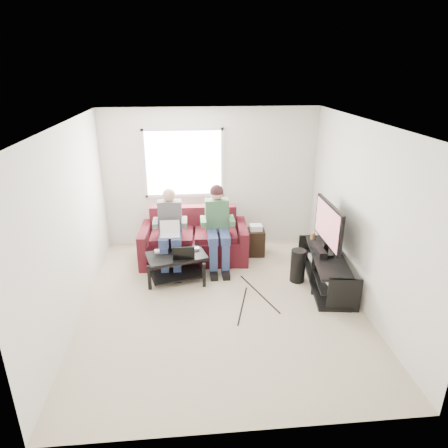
# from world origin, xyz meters

# --- Properties ---
(floor) EXTENTS (4.50, 4.50, 0.00)m
(floor) POSITION_xyz_m (0.00, 0.00, 0.00)
(floor) COLOR #BFAD94
(floor) RESTS_ON ground
(ceiling) EXTENTS (4.50, 4.50, 0.00)m
(ceiling) POSITION_xyz_m (0.00, 0.00, 2.60)
(ceiling) COLOR white
(ceiling) RESTS_ON wall_back
(wall_back) EXTENTS (4.50, 0.00, 4.50)m
(wall_back) POSITION_xyz_m (0.00, 2.25, 1.30)
(wall_back) COLOR silver
(wall_back) RESTS_ON floor
(wall_front) EXTENTS (4.50, 0.00, 4.50)m
(wall_front) POSITION_xyz_m (0.00, -2.25, 1.30)
(wall_front) COLOR silver
(wall_front) RESTS_ON floor
(wall_left) EXTENTS (0.00, 4.50, 4.50)m
(wall_left) POSITION_xyz_m (-2.00, 0.00, 1.30)
(wall_left) COLOR silver
(wall_left) RESTS_ON floor
(wall_right) EXTENTS (0.00, 4.50, 4.50)m
(wall_right) POSITION_xyz_m (2.00, 0.00, 1.30)
(wall_right) COLOR silver
(wall_right) RESTS_ON floor
(window) EXTENTS (1.48, 0.04, 1.28)m
(window) POSITION_xyz_m (-0.50, 2.23, 1.60)
(window) COLOR white
(window) RESTS_ON wall_back
(sofa) EXTENTS (1.92, 0.98, 0.89)m
(sofa) POSITION_xyz_m (-0.36, 1.55, 0.33)
(sofa) COLOR #4C1316
(sofa) RESTS_ON floor
(person_left) EXTENTS (0.40, 0.71, 1.37)m
(person_left) POSITION_xyz_m (-0.76, 1.21, 0.76)
(person_left) COLOR navy
(person_left) RESTS_ON sofa
(person_right) EXTENTS (0.40, 0.71, 1.41)m
(person_right) POSITION_xyz_m (0.04, 1.23, 0.82)
(person_right) COLOR navy
(person_right) RESTS_ON sofa
(laptop_silver) EXTENTS (0.35, 0.27, 0.24)m
(laptop_silver) POSITION_xyz_m (-0.76, 1.02, 0.74)
(laptop_silver) COLOR silver
(laptop_silver) RESTS_ON person_left
(coffee_table) EXTENTS (1.02, 0.77, 0.46)m
(coffee_table) POSITION_xyz_m (-0.66, 0.75, 0.34)
(coffee_table) COLOR black
(coffee_table) RESTS_ON floor
(laptop_black) EXTENTS (0.40, 0.33, 0.24)m
(laptop_black) POSITION_xyz_m (-0.54, 0.67, 0.58)
(laptop_black) COLOR black
(laptop_black) RESTS_ON coffee_table
(controller_a) EXTENTS (0.16, 0.12, 0.04)m
(controller_a) POSITION_xyz_m (-0.94, 0.87, 0.48)
(controller_a) COLOR silver
(controller_a) RESTS_ON coffee_table
(controller_b) EXTENTS (0.16, 0.13, 0.04)m
(controller_b) POSITION_xyz_m (-0.76, 0.93, 0.48)
(controller_b) COLOR black
(controller_b) RESTS_ON coffee_table
(controller_c) EXTENTS (0.15, 0.11, 0.04)m
(controller_c) POSITION_xyz_m (-0.36, 0.90, 0.48)
(controller_c) COLOR gray
(controller_c) RESTS_ON coffee_table
(tv_stand) EXTENTS (0.69, 1.64, 0.52)m
(tv_stand) POSITION_xyz_m (1.70, 0.38, 0.23)
(tv_stand) COLOR black
(tv_stand) RESTS_ON floor
(tv) EXTENTS (0.12, 1.10, 0.81)m
(tv) POSITION_xyz_m (1.70, 0.48, 0.98)
(tv) COLOR black
(tv) RESTS_ON tv_stand
(soundbar) EXTENTS (0.12, 0.50, 0.10)m
(soundbar) POSITION_xyz_m (1.58, 0.48, 0.57)
(soundbar) COLOR black
(soundbar) RESTS_ON tv_stand
(drink_cup) EXTENTS (0.08, 0.08, 0.12)m
(drink_cup) POSITION_xyz_m (1.65, 1.01, 0.58)
(drink_cup) COLOR #956940
(drink_cup) RESTS_ON tv_stand
(console_white) EXTENTS (0.30, 0.22, 0.06)m
(console_white) POSITION_xyz_m (1.70, -0.02, 0.31)
(console_white) COLOR silver
(console_white) RESTS_ON tv_stand
(console_grey) EXTENTS (0.34, 0.26, 0.08)m
(console_grey) POSITION_xyz_m (1.70, 0.68, 0.32)
(console_grey) COLOR gray
(console_grey) RESTS_ON tv_stand
(console_black) EXTENTS (0.38, 0.30, 0.07)m
(console_black) POSITION_xyz_m (1.70, 0.33, 0.31)
(console_black) COLOR black
(console_black) RESTS_ON tv_stand
(subwoofer) EXTENTS (0.24, 0.24, 0.54)m
(subwoofer) POSITION_xyz_m (1.28, 0.54, 0.27)
(subwoofer) COLOR black
(subwoofer) RESTS_ON floor
(keyboard_floor) EXTENTS (0.26, 0.43, 0.02)m
(keyboard_floor) POSITION_xyz_m (1.51, 0.27, 0.01)
(keyboard_floor) COLOR black
(keyboard_floor) RESTS_ON floor
(end_table) EXTENTS (0.33, 0.33, 0.58)m
(end_table) POSITION_xyz_m (0.77, 1.58, 0.26)
(end_table) COLOR black
(end_table) RESTS_ON floor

